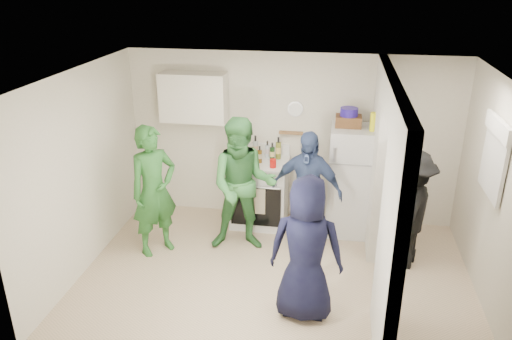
{
  "coord_description": "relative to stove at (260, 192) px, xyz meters",
  "views": [
    {
      "loc": [
        0.63,
        -5.24,
        3.58
      ],
      "look_at": [
        -0.31,
        0.4,
        1.25
      ],
      "focal_mm": 35.0,
      "sensor_mm": 36.0,
      "label": 1
    }
  ],
  "objects": [
    {
      "name": "wall_front",
      "position": [
        0.42,
        -3.07,
        0.76
      ],
      "size": [
        4.8,
        0.0,
        4.8
      ],
      "primitive_type": "plane",
      "rotation": [
        -1.57,
        0.0,
        0.0
      ],
      "color": "silver",
      "rests_on": "floor"
    },
    {
      "name": "ceiling",
      "position": [
        0.42,
        -1.37,
        2.01
      ],
      "size": [
        4.8,
        4.8,
        0.0
      ],
      "primitive_type": "plane",
      "rotation": [
        3.14,
        0.0,
        0.0
      ],
      "color": "white",
      "rests_on": "wall_back"
    },
    {
      "name": "wall_left",
      "position": [
        -1.98,
        -1.37,
        0.76
      ],
      "size": [
        0.0,
        3.4,
        3.4
      ],
      "primitive_type": "plane",
      "rotation": [
        1.57,
        0.0,
        1.57
      ],
      "color": "silver",
      "rests_on": "floor"
    },
    {
      "name": "yellow_cup_stack_top",
      "position": [
        1.54,
        -0.13,
        1.2
      ],
      "size": [
        0.09,
        0.09,
        0.25
      ],
      "primitive_type": "cylinder",
      "color": "#F1F214",
      "rests_on": "fridge"
    },
    {
      "name": "bottle_f",
      "position": [
        0.18,
        0.04,
        0.63
      ],
      "size": [
        0.07,
        0.07,
        0.28
      ],
      "primitive_type": "cylinder",
      "color": "#133514",
      "rests_on": "stove"
    },
    {
      "name": "upper_cabinet",
      "position": [
        -0.98,
        0.15,
        1.36
      ],
      "size": [
        0.95,
        0.34,
        0.7
      ],
      "primitive_type": "cube",
      "color": "silver",
      "rests_on": "wall_back"
    },
    {
      "name": "wall_right",
      "position": [
        2.82,
        -1.37,
        0.76
      ],
      "size": [
        0.0,
        3.4,
        3.4
      ],
      "primitive_type": "plane",
      "rotation": [
        1.57,
        0.0,
        -1.57
      ],
      "color": "silver",
      "rests_on": "floor"
    },
    {
      "name": "person_green_center",
      "position": [
        -0.11,
        -0.73,
        0.42
      ],
      "size": [
        0.98,
        0.81,
        1.84
      ],
      "primitive_type": "imported",
      "rotation": [
        0.0,
        0.0,
        0.14
      ],
      "color": "#428B3D",
      "rests_on": "floor"
    },
    {
      "name": "bottle_c",
      "position": [
        -0.09,
        0.17,
        0.66
      ],
      "size": [
        0.08,
        0.08,
        0.33
      ],
      "primitive_type": "cylinder",
      "color": "#A4ADB2",
      "rests_on": "stove"
    },
    {
      "name": "floor",
      "position": [
        0.42,
        -1.37,
        -0.49
      ],
      "size": [
        4.8,
        4.8,
        0.0
      ],
      "primitive_type": "plane",
      "color": "#CAAF8E",
      "rests_on": "ground"
    },
    {
      "name": "person_green_left",
      "position": [
        -1.23,
        -1.01,
        0.39
      ],
      "size": [
        0.74,
        0.76,
        1.76
      ],
      "primitive_type": "imported",
      "rotation": [
        0.0,
        0.0,
        0.83
      ],
      "color": "#2E742F",
      "rests_on": "floor"
    },
    {
      "name": "stove",
      "position": [
        0.0,
        0.0,
        0.0
      ],
      "size": [
        0.83,
        0.69,
        0.99
      ],
      "primitive_type": "cube",
      "color": "white",
      "rests_on": "floor"
    },
    {
      "name": "yellow_cup_stack_stove",
      "position": [
        -0.12,
        -0.22,
        0.62
      ],
      "size": [
        0.09,
        0.09,
        0.25
      ],
      "primitive_type": "cylinder",
      "color": "#E3EC13",
      "rests_on": "stove"
    },
    {
      "name": "nook_window_frame",
      "position": [
        2.78,
        -1.17,
        1.16
      ],
      "size": [
        0.04,
        0.76,
        0.86
      ],
      "primitive_type": "cube",
      "color": "white",
      "rests_on": "wall_right"
    },
    {
      "name": "wicker_basket",
      "position": [
        1.22,
        0.02,
        1.15
      ],
      "size": [
        0.35,
        0.25,
        0.15
      ],
      "primitive_type": "cube",
      "color": "brown",
      "rests_on": "fridge"
    },
    {
      "name": "wall_clock",
      "position": [
        0.47,
        0.31,
        1.21
      ],
      "size": [
        0.22,
        0.02,
        0.22
      ],
      "primitive_type": "cylinder",
      "rotation": [
        1.57,
        0.0,
        0.0
      ],
      "color": "white",
      "rests_on": "wall_back"
    },
    {
      "name": "person_nook",
      "position": [
        2.03,
        -0.8,
        0.28
      ],
      "size": [
        0.89,
        1.14,
        1.54
      ],
      "primitive_type": "imported",
      "rotation": [
        0.0,
        0.0,
        -1.93
      ],
      "color": "black",
      "rests_on": "floor"
    },
    {
      "name": "bottle_d",
      "position": [
        0.01,
        -0.05,
        0.62
      ],
      "size": [
        0.06,
        0.06,
        0.25
      ],
      "primitive_type": "cylinder",
      "color": "brown",
      "rests_on": "stove"
    },
    {
      "name": "blue_bowl",
      "position": [
        1.22,
        0.02,
        1.28
      ],
      "size": [
        0.24,
        0.24,
        0.11
      ],
      "primitive_type": "cylinder",
      "color": "#251389",
      "rests_on": "wicker_basket"
    },
    {
      "name": "bottle_g",
      "position": [
        0.25,
        0.15,
        0.66
      ],
      "size": [
        0.08,
        0.08,
        0.33
      ],
      "primitive_type": "cylinder",
      "color": "olive",
      "rests_on": "stove"
    },
    {
      "name": "bottle_b",
      "position": [
        -0.19,
        -0.08,
        0.65
      ],
      "size": [
        0.07,
        0.07,
        0.32
      ],
      "primitive_type": "cylinder",
      "color": "#204517",
      "rests_on": "stove"
    },
    {
      "name": "bottle_a",
      "position": [
        -0.27,
        0.13,
        0.63
      ],
      "size": [
        0.07,
        0.07,
        0.27
      ],
      "primitive_type": "cylinder",
      "color": "brown",
      "rests_on": "stove"
    },
    {
      "name": "partition_header",
      "position": [
        1.62,
        -1.37,
        1.81
      ],
      "size": [
        0.12,
        1.0,
        0.4
      ],
      "primitive_type": "cube",
      "color": "silver",
      "rests_on": "partition_pier_back"
    },
    {
      "name": "spice_shelf",
      "position": [
        0.42,
        0.28,
        0.86
      ],
      "size": [
        0.35,
        0.08,
        0.03
      ],
      "primitive_type": "cube",
      "color": "olive",
      "rests_on": "wall_back"
    },
    {
      "name": "person_denim",
      "position": [
        0.72,
        -0.56,
        0.34
      ],
      "size": [
        1.04,
        0.63,
        1.66
      ],
      "primitive_type": "imported",
      "rotation": [
        0.0,
        0.0,
        -0.25
      ],
      "color": "#354475",
      "rests_on": "floor"
    },
    {
      "name": "partition_pier_front",
      "position": [
        1.62,
        -2.47,
        0.76
      ],
      "size": [
        0.12,
        1.2,
        2.5
      ],
      "primitive_type": "cube",
      "color": "silver",
      "rests_on": "floor"
    },
    {
      "name": "bottle_e",
      "position": [
        0.08,
        0.17,
        0.62
      ],
      "size": [
        0.06,
        0.06,
        0.26
      ],
      "primitive_type": "cylinder",
      "color": "silver",
      "rests_on": "stove"
    },
    {
      "name": "red_cup",
      "position": [
        0.22,
        -0.2,
        0.55
      ],
      "size": [
        0.09,
        0.09,
        0.12
      ],
      "primitive_type": "cylinder",
      "color": "red",
      "rests_on": "stove"
    },
    {
      "name": "nook_window",
      "position": [
        2.8,
        -1.17,
        1.16
      ],
      "size": [
        0.03,
        0.7,
        0.8
      ],
      "primitive_type": "cube",
      "color": "black",
      "rests_on": "wall_right"
    },
    {
      "name": "wall_back",
      "position": [
        0.42,
        0.33,
        0.76
      ],
      "size": [
        4.8,
        0.0,
        4.8
      ],
      "primitive_type": "plane",
      "rotation": [
        1.57,
        0.0,
        0.0
      ],
      "color": "silver",
      "rests_on": "floor"
    },
    {
      "name": "fridge",
      "position": [
        1.32,
        -0.03,
        0.29
      ],
      "size": [
        0.65,
        0.63,
        1.57
      ],
      "primitive_type": "cube",
      "color": "silver",
      "rests_on": "floor"
    },
    {
      "name": "person_navy",
      "position": [
        0.82,
        -2.03,
        0.33
      ],
      "size": [
        0.82,
        0.55,
        1.64
      ],
      "primitive_type": "imported",
      "rotation": [
        0.0,
        0.0,
        -3.18
      ],
      "color": "black",
      "rests_on": "floor"
    },
    {
      "name": "partition_pier_back",
      "position": [
        1.62,
        -0.27,
        0.76
      ],
      "size": [
        0.12,
        1.2,
        2.5
      ],
      "primitive_type": "cube",
      "color": "silver",
      "rests_on": "floor"
    },
    {
      "name": "bottle_h",
      "position": [
        -0.3,
        -0.12,
        0.61
      ],
      "size": [
        0.06,
        0.06,
        0.24
      ],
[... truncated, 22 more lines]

